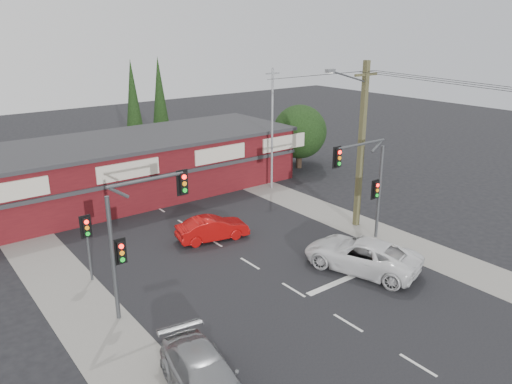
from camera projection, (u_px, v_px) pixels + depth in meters
ground at (283, 284)px, 24.08m from camera, size 120.00×120.00×0.00m
road_strip at (225, 249)px, 27.85m from camera, size 14.00×70.00×0.01m
verge_left at (72, 296)px, 22.96m from camera, size 3.00×70.00×0.02m
verge_right at (333, 215)px, 32.74m from camera, size 3.00×70.00×0.02m
stop_line at (356, 274)px, 24.96m from camera, size 6.50×0.35×0.01m
white_suv at (361, 255)px, 25.29m from camera, size 4.43×6.45×1.64m
silver_suv at (205, 378)px, 16.59m from camera, size 2.79×5.24×1.45m
red_sedan at (213, 228)px, 28.88m from camera, size 4.38×2.28×1.37m
lane_dashes at (294, 290)px, 23.51m from camera, size 0.12×36.10×0.01m
shop_building at (119, 169)px, 35.63m from camera, size 27.30×8.40×4.22m
tree_cluster at (298, 134)px, 43.25m from camera, size 5.90×5.10×5.50m
conifer_near at (133, 104)px, 42.44m from camera, size 1.80×1.80×9.25m
conifer_far at (160, 98)px, 45.96m from camera, size 1.80×1.80×9.25m
traffic_mast_left at (135, 227)px, 20.65m from camera, size 3.77×0.27×5.97m
traffic_mast_right at (367, 176)px, 27.53m from camera, size 3.96×0.27×5.97m
pedestal_signal at (87, 235)px, 23.70m from camera, size 0.55×0.27×3.38m
utility_pole at (360, 141)px, 29.43m from camera, size 4.38×0.59×10.00m
steel_pole at (272, 127)px, 36.81m from camera, size 1.20×0.16×9.00m
power_lines at (452, 86)px, 24.22m from camera, size 2.01×29.00×1.22m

